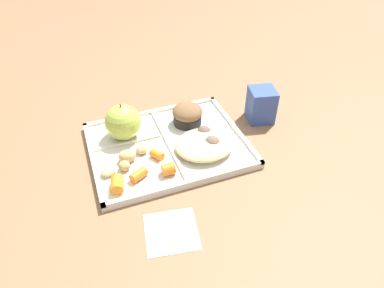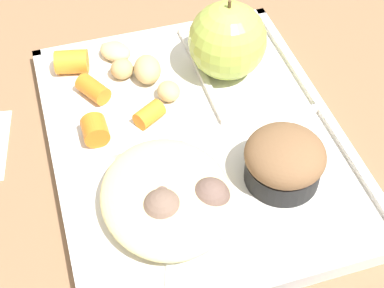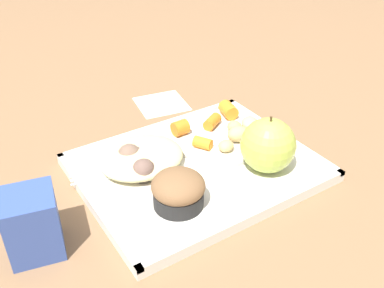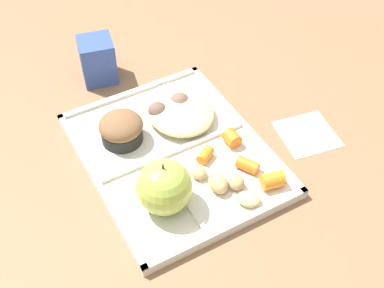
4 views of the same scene
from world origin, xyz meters
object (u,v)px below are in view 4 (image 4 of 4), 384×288
object	(u,v)px
lunch_tray	(174,155)
green_apple	(164,187)
milk_carton	(98,60)
bran_muffin	(121,129)
plastic_fork	(169,101)

from	to	relation	value
lunch_tray	green_apple	distance (m)	0.12
lunch_tray	milk_carton	distance (m)	0.27
green_apple	bran_muffin	distance (m)	0.16
lunch_tray	milk_carton	size ratio (longest dim) A/B	4.09
green_apple	plastic_fork	bearing A→B (deg)	-28.92
bran_muffin	plastic_fork	world-z (taller)	bran_muffin
lunch_tray	green_apple	world-z (taller)	green_apple
bran_muffin	lunch_tray	bearing A→B (deg)	-139.39
green_apple	plastic_fork	world-z (taller)	green_apple
green_apple	plastic_fork	distance (m)	0.24
green_apple	bran_muffin	size ratio (longest dim) A/B	1.23
lunch_tray	green_apple	size ratio (longest dim) A/B	3.84
lunch_tray	milk_carton	xyz separation A→B (m)	(0.26, 0.03, 0.04)
lunch_tray	bran_muffin	world-z (taller)	bran_muffin
bran_muffin	plastic_fork	xyz separation A→B (m)	(0.05, -0.11, -0.02)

